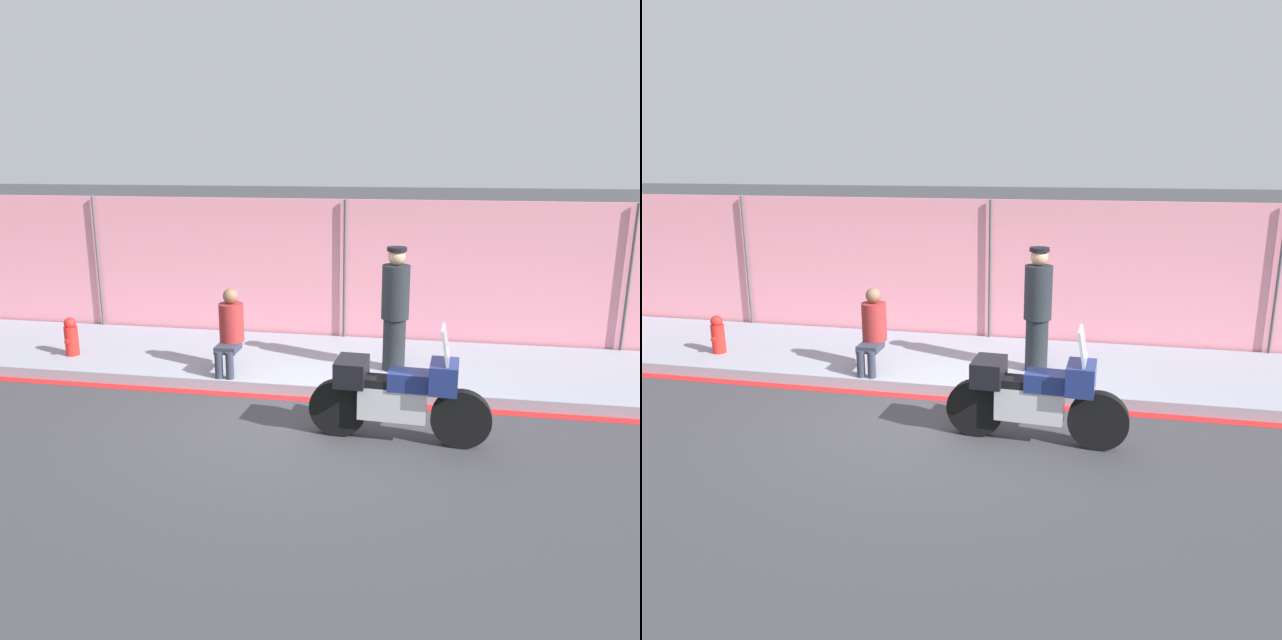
{
  "view_description": "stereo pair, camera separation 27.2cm",
  "coord_description": "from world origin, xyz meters",
  "views": [
    {
      "loc": [
        1.45,
        -7.28,
        3.32
      ],
      "look_at": [
        -0.09,
        1.41,
        0.98
      ],
      "focal_mm": 35.0,
      "sensor_mm": 36.0,
      "label": 1
    },
    {
      "loc": [
        1.72,
        -7.23,
        3.32
      ],
      "look_at": [
        -0.09,
        1.41,
        0.98
      ],
      "focal_mm": 35.0,
      "sensor_mm": 36.0,
      "label": 2
    }
  ],
  "objects": [
    {
      "name": "ground_plane",
      "position": [
        0.0,
        0.0,
        0.0
      ],
      "size": [
        120.0,
        120.0,
        0.0
      ],
      "primitive_type": "plane",
      "color": "#38383D"
    },
    {
      "name": "sidewalk",
      "position": [
        0.0,
        2.09,
        0.08
      ],
      "size": [
        34.61,
        2.56,
        0.17
      ],
      "color": "#8E93A3",
      "rests_on": "ground_plane"
    },
    {
      "name": "curb_paint_stripe",
      "position": [
        0.0,
        0.72,
        0.0
      ],
      "size": [
        34.61,
        0.18,
        0.01
      ],
      "color": "red",
      "rests_on": "ground_plane"
    },
    {
      "name": "storefront_fence",
      "position": [
        -0.0,
        3.46,
        1.29
      ],
      "size": [
        32.88,
        0.17,
        2.59
      ],
      "color": "pink",
      "rests_on": "ground_plane"
    },
    {
      "name": "motorcycle",
      "position": [
        1.15,
        -0.35,
        0.58
      ],
      "size": [
        2.17,
        0.57,
        1.44
      ],
      "rotation": [
        0.0,
        0.0,
        -0.06
      ],
      "color": "black",
      "rests_on": "ground_plane"
    },
    {
      "name": "officer_standing",
      "position": [
        0.98,
        1.76,
        1.12
      ],
      "size": [
        0.41,
        0.41,
        1.86
      ],
      "color": "#1E2328",
      "rests_on": "sidewalk"
    },
    {
      "name": "person_seated_on_curb",
      "position": [
        -1.41,
        1.26,
        0.86
      ],
      "size": [
        0.37,
        0.65,
        1.25
      ],
      "color": "#2D3342",
      "rests_on": "sidewalk"
    },
    {
      "name": "fire_hydrant",
      "position": [
        -4.2,
        1.54,
        0.48
      ],
      "size": [
        0.21,
        0.27,
        0.63
      ],
      "color": "red",
      "rests_on": "sidewalk"
    }
  ]
}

